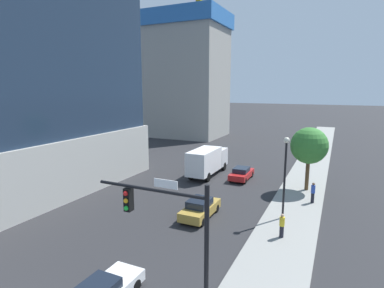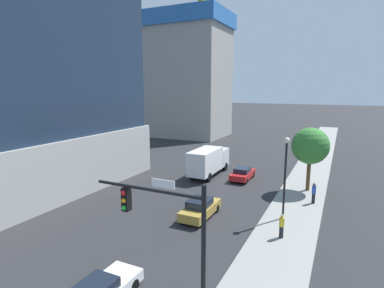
{
  "view_description": "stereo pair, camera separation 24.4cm",
  "coord_description": "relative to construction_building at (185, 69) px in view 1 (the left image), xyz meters",
  "views": [
    {
      "loc": [
        11.55,
        -5.7,
        9.94
      ],
      "look_at": [
        1.81,
        14.87,
        5.83
      ],
      "focal_mm": 29.08,
      "sensor_mm": 36.0,
      "label": 1
    },
    {
      "loc": [
        11.77,
        -5.6,
        9.94
      ],
      "look_at": [
        1.81,
        14.87,
        5.83
      ],
      "focal_mm": 29.08,
      "sensor_mm": 36.0,
      "label": 2
    }
  ],
  "objects": [
    {
      "name": "sidewalk",
      "position": [
        26.57,
        -32.97,
        -13.65
      ],
      "size": [
        4.13,
        120.0,
        0.15
      ],
      "primitive_type": "cube",
      "color": "gray",
      "rests_on": "ground"
    },
    {
      "name": "construction_building",
      "position": [
        0.0,
        0.0,
        0.0
      ],
      "size": [
        16.5,
        17.4,
        34.97
      ],
      "color": "#9E9B93",
      "rests_on": "ground"
    },
    {
      "name": "traffic_light_pole",
      "position": [
        23.21,
        -48.04,
        -9.39
      ],
      "size": [
        5.37,
        0.48,
        6.11
      ],
      "color": "black",
      "rests_on": "sidewalk"
    },
    {
      "name": "street_lamp",
      "position": [
        25.99,
        -35.49,
        -9.53
      ],
      "size": [
        0.44,
        0.44,
        6.25
      ],
      "color": "black",
      "rests_on": "sidewalk"
    },
    {
      "name": "street_tree",
      "position": [
        26.96,
        -27.61,
        -9.22
      ],
      "size": [
        3.49,
        3.49,
        6.14
      ],
      "color": "brown",
      "rests_on": "sidewalk"
    },
    {
      "name": "car_red",
      "position": [
        20.09,
        -26.46,
        -13.05
      ],
      "size": [
        1.81,
        4.13,
        1.36
      ],
      "color": "red",
      "rests_on": "ground"
    },
    {
      "name": "car_gold",
      "position": [
        20.09,
        -37.73,
        -12.99
      ],
      "size": [
        1.81,
        4.33,
        1.5
      ],
      "color": "#AD8938",
      "rests_on": "ground"
    },
    {
      "name": "box_truck",
      "position": [
        16.05,
        -26.55,
        -11.94
      ],
      "size": [
        2.29,
        7.52,
        3.18
      ],
      "color": "silver",
      "rests_on": "ground"
    },
    {
      "name": "pedestrian_blue_shirt",
      "position": [
        27.78,
        -31.1,
        -12.65
      ],
      "size": [
        0.34,
        0.34,
        1.81
      ],
      "color": "black",
      "rests_on": "sidewalk"
    },
    {
      "name": "pedestrian_yellow_shirt",
      "position": [
        26.44,
        -38.71,
        -12.75
      ],
      "size": [
        0.34,
        0.34,
        1.63
      ],
      "color": "black",
      "rests_on": "sidewalk"
    }
  ]
}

